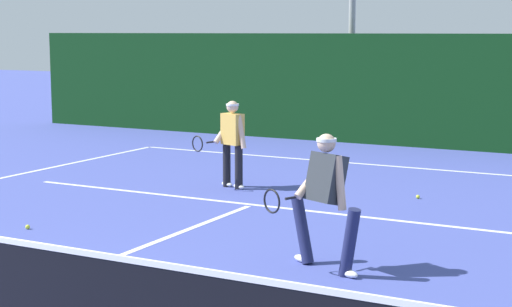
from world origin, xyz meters
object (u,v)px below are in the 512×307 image
(player_far, at_px, (232,140))
(tennis_ball_extra, at_px, (28,227))
(tennis_ball, at_px, (418,197))
(player_near, at_px, (325,195))

(player_far, xyz_separation_m, tennis_ball_extra, (-1.02, -4.15, -0.84))
(tennis_ball, distance_m, tennis_ball_extra, 6.42)
(player_near, xyz_separation_m, tennis_ball_extra, (-4.58, -0.12, -0.87))
(player_near, xyz_separation_m, tennis_ball, (-0.28, 4.65, -0.87))
(player_far, bearing_deg, tennis_ball_extra, 94.64)
(player_far, xyz_separation_m, tennis_ball, (3.28, 0.62, -0.84))
(player_near, bearing_deg, tennis_ball, -63.34)
(player_far, height_order, tennis_ball, player_far)
(tennis_ball, xyz_separation_m, tennis_ball_extra, (-4.30, -4.77, 0.00))
(player_near, bearing_deg, tennis_ball_extra, 24.74)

